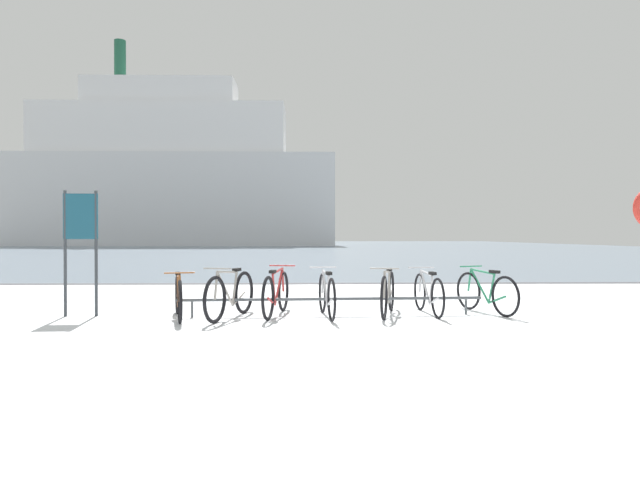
{
  "coord_description": "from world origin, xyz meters",
  "views": [
    {
      "loc": [
        -0.57,
        -5.16,
        1.34
      ],
      "look_at": [
        -0.23,
        7.24,
        1.23
      ],
      "focal_mm": 30.83,
      "sensor_mm": 36.0,
      "label": 1
    }
  ],
  "objects_px": {
    "bicycle_0": "(179,297)",
    "bicycle_6": "(486,292)",
    "bicycle_2": "(276,293)",
    "bicycle_1": "(230,295)",
    "bicycle_4": "(388,293)",
    "bicycle_5": "(428,293)",
    "bicycle_3": "(327,295)",
    "info_sign": "(81,231)",
    "ferry_ship": "(167,177)"
  },
  "relations": [
    {
      "from": "bicycle_0",
      "to": "bicycle_6",
      "type": "distance_m",
      "value": 5.16
    },
    {
      "from": "bicycle_2",
      "to": "bicycle_6",
      "type": "relative_size",
      "value": 1.11
    },
    {
      "from": "bicycle_1",
      "to": "bicycle_4",
      "type": "bearing_deg",
      "value": 5.75
    },
    {
      "from": "bicycle_6",
      "to": "bicycle_5",
      "type": "bearing_deg",
      "value": -174.45
    },
    {
      "from": "bicycle_1",
      "to": "bicycle_3",
      "type": "xyz_separation_m",
      "value": [
        1.56,
        0.1,
        -0.01
      ]
    },
    {
      "from": "bicycle_1",
      "to": "info_sign",
      "type": "bearing_deg",
      "value": 173.36
    },
    {
      "from": "bicycle_3",
      "to": "info_sign",
      "type": "distance_m",
      "value": 4.19
    },
    {
      "from": "bicycle_5",
      "to": "info_sign",
      "type": "height_order",
      "value": "info_sign"
    },
    {
      "from": "bicycle_0",
      "to": "info_sign",
      "type": "height_order",
      "value": "info_sign"
    },
    {
      "from": "bicycle_4",
      "to": "bicycle_6",
      "type": "relative_size",
      "value": 1.1
    },
    {
      "from": "info_sign",
      "to": "ferry_ship",
      "type": "distance_m",
      "value": 63.99
    },
    {
      "from": "bicycle_3",
      "to": "bicycle_5",
      "type": "height_order",
      "value": "bicycle_3"
    },
    {
      "from": "bicycle_4",
      "to": "bicycle_2",
      "type": "bearing_deg",
      "value": 179.46
    },
    {
      "from": "bicycle_4",
      "to": "info_sign",
      "type": "distance_m",
      "value": 5.19
    },
    {
      "from": "bicycle_3",
      "to": "bicycle_4",
      "type": "xyz_separation_m",
      "value": [
        1.03,
        0.16,
        0.01
      ]
    },
    {
      "from": "bicycle_0",
      "to": "bicycle_5",
      "type": "relative_size",
      "value": 1.0
    },
    {
      "from": "bicycle_1",
      "to": "ferry_ship",
      "type": "relative_size",
      "value": 0.04
    },
    {
      "from": "bicycle_1",
      "to": "info_sign",
      "type": "relative_size",
      "value": 0.84
    },
    {
      "from": "bicycle_0",
      "to": "bicycle_4",
      "type": "bearing_deg",
      "value": 4.48
    },
    {
      "from": "bicycle_3",
      "to": "info_sign",
      "type": "relative_size",
      "value": 0.81
    },
    {
      "from": "bicycle_3",
      "to": "bicycle_5",
      "type": "distance_m",
      "value": 1.75
    },
    {
      "from": "bicycle_5",
      "to": "bicycle_0",
      "type": "bearing_deg",
      "value": -174.89
    },
    {
      "from": "info_sign",
      "to": "ferry_ship",
      "type": "height_order",
      "value": "ferry_ship"
    },
    {
      "from": "bicycle_0",
      "to": "bicycle_1",
      "type": "xyz_separation_m",
      "value": [
        0.83,
        0.01,
        0.03
      ]
    },
    {
      "from": "bicycle_0",
      "to": "bicycle_4",
      "type": "xyz_separation_m",
      "value": [
        3.42,
        0.27,
        0.02
      ]
    },
    {
      "from": "bicycle_6",
      "to": "bicycle_1",
      "type": "bearing_deg",
      "value": -173.91
    },
    {
      "from": "bicycle_5",
      "to": "bicycle_3",
      "type": "bearing_deg",
      "value": -171.37
    },
    {
      "from": "bicycle_1",
      "to": "ferry_ship",
      "type": "height_order",
      "value": "ferry_ship"
    },
    {
      "from": "bicycle_0",
      "to": "bicycle_1",
      "type": "relative_size",
      "value": 0.96
    },
    {
      "from": "bicycle_1",
      "to": "bicycle_4",
      "type": "height_order",
      "value": "bicycle_1"
    },
    {
      "from": "bicycle_5",
      "to": "bicycle_6",
      "type": "distance_m",
      "value": 1.02
    },
    {
      "from": "bicycle_3",
      "to": "bicycle_6",
      "type": "distance_m",
      "value": 2.77
    },
    {
      "from": "bicycle_1",
      "to": "bicycle_5",
      "type": "xyz_separation_m",
      "value": [
        3.29,
        0.36,
        -0.02
      ]
    },
    {
      "from": "bicycle_6",
      "to": "info_sign",
      "type": "height_order",
      "value": "info_sign"
    },
    {
      "from": "bicycle_3",
      "to": "ferry_ship",
      "type": "bearing_deg",
      "value": 106.17
    },
    {
      "from": "bicycle_0",
      "to": "bicycle_6",
      "type": "height_order",
      "value": "bicycle_6"
    },
    {
      "from": "bicycle_4",
      "to": "bicycle_0",
      "type": "bearing_deg",
      "value": -175.52
    },
    {
      "from": "bicycle_1",
      "to": "info_sign",
      "type": "height_order",
      "value": "info_sign"
    },
    {
      "from": "bicycle_5",
      "to": "ferry_ship",
      "type": "relative_size",
      "value": 0.04
    },
    {
      "from": "bicycle_3",
      "to": "bicycle_0",
      "type": "bearing_deg",
      "value": -177.48
    },
    {
      "from": "bicycle_0",
      "to": "bicycle_2",
      "type": "height_order",
      "value": "bicycle_2"
    },
    {
      "from": "bicycle_0",
      "to": "ferry_ship",
      "type": "relative_size",
      "value": 0.04
    },
    {
      "from": "bicycle_0",
      "to": "bicycle_1",
      "type": "height_order",
      "value": "bicycle_1"
    },
    {
      "from": "bicycle_0",
      "to": "bicycle_4",
      "type": "distance_m",
      "value": 3.43
    },
    {
      "from": "bicycle_5",
      "to": "bicycle_1",
      "type": "bearing_deg",
      "value": -173.74
    },
    {
      "from": "bicycle_0",
      "to": "ferry_ship",
      "type": "bearing_deg",
      "value": 104.1
    },
    {
      "from": "bicycle_2",
      "to": "info_sign",
      "type": "xyz_separation_m",
      "value": [
        -3.22,
        0.01,
        1.04
      ]
    },
    {
      "from": "bicycle_4",
      "to": "bicycle_5",
      "type": "bearing_deg",
      "value": 8.11
    },
    {
      "from": "bicycle_2",
      "to": "bicycle_4",
      "type": "xyz_separation_m",
      "value": [
        1.86,
        -0.02,
        0.0
      ]
    },
    {
      "from": "bicycle_0",
      "to": "bicycle_3",
      "type": "xyz_separation_m",
      "value": [
        2.39,
        0.11,
        0.01
      ]
    }
  ]
}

